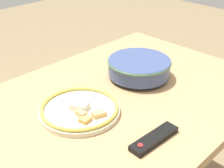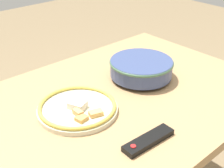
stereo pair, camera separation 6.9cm
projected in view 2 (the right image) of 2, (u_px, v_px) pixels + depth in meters
The scene contains 4 objects.
dining_table at pixel (119, 114), 1.30m from camera, with size 1.24×0.87×0.74m.
noodle_bowl at pixel (141, 68), 1.37m from camera, with size 0.28×0.28×0.09m.
food_plate at pixel (78, 108), 1.15m from camera, with size 0.30×0.30×0.04m.
tv_remote at pixel (148, 140), 1.00m from camera, with size 0.19×0.06×0.02m.
Camera 2 is at (0.74, 0.78, 1.40)m, focal length 50.00 mm.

